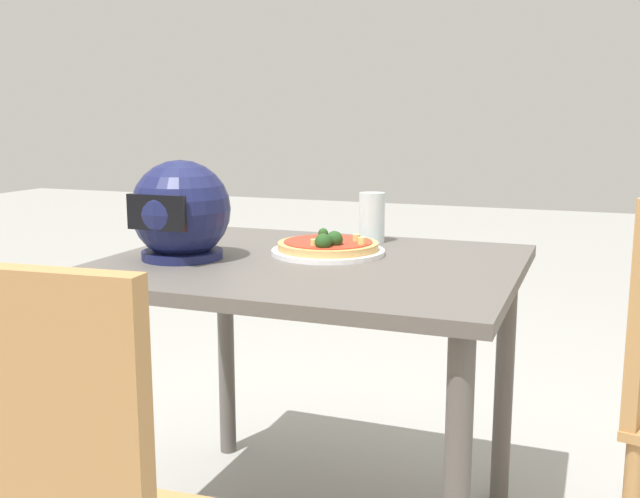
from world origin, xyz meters
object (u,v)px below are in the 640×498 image
object	(u,v)px
motorcycle_helmet	(181,212)
drinking_glass	(372,217)
pizza	(328,245)
dining_table	(312,299)

from	to	relation	value
motorcycle_helmet	drinking_glass	xyz separation A→B (m)	(-0.36, -0.39, -0.05)
pizza	drinking_glass	bearing A→B (deg)	-102.19
dining_table	drinking_glass	bearing A→B (deg)	-101.26
dining_table	drinking_glass	distance (m)	0.34
pizza	drinking_glass	xyz separation A→B (m)	(-0.05, -0.22, 0.04)
dining_table	motorcycle_helmet	distance (m)	0.38
motorcycle_helmet	drinking_glass	world-z (taller)	motorcycle_helmet
dining_table	pizza	world-z (taller)	pizza
drinking_glass	dining_table	bearing A→B (deg)	78.74
pizza	drinking_glass	world-z (taller)	drinking_glass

